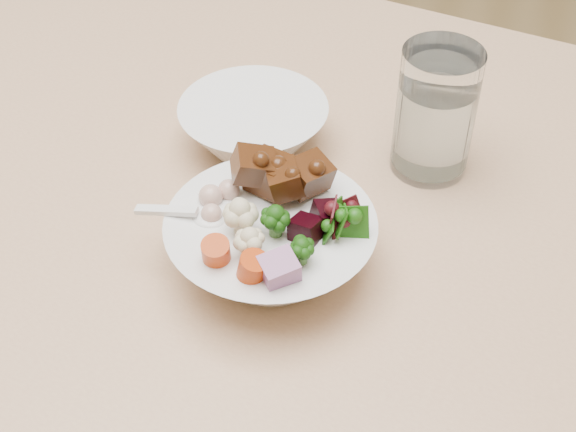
# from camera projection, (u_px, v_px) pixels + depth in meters

# --- Properties ---
(dining_table) EXTENTS (1.85, 1.26, 0.80)m
(dining_table) POSITION_uv_depth(u_px,v_px,m) (479.00, 368.00, 0.75)
(dining_table) COLOR tan
(dining_table) RESTS_ON ground
(food_bowl) EXTENTS (0.19, 0.19, 0.10)m
(food_bowl) POSITION_uv_depth(u_px,v_px,m) (273.00, 240.00, 0.72)
(food_bowl) COLOR white
(food_bowl) RESTS_ON dining_table
(soup_spoon) EXTENTS (0.08, 0.03, 0.02)m
(soup_spoon) POSITION_uv_depth(u_px,v_px,m) (198.00, 218.00, 0.70)
(soup_spoon) COLOR white
(soup_spoon) RESTS_ON food_bowl
(water_glass) EXTENTS (0.08, 0.08, 0.14)m
(water_glass) POSITION_uv_depth(u_px,v_px,m) (435.00, 116.00, 0.80)
(water_glass) COLOR white
(water_glass) RESTS_ON dining_table
(side_bowl) EXTENTS (0.16, 0.16, 0.05)m
(side_bowl) POSITION_uv_depth(u_px,v_px,m) (254.00, 127.00, 0.85)
(side_bowl) COLOR white
(side_bowl) RESTS_ON dining_table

